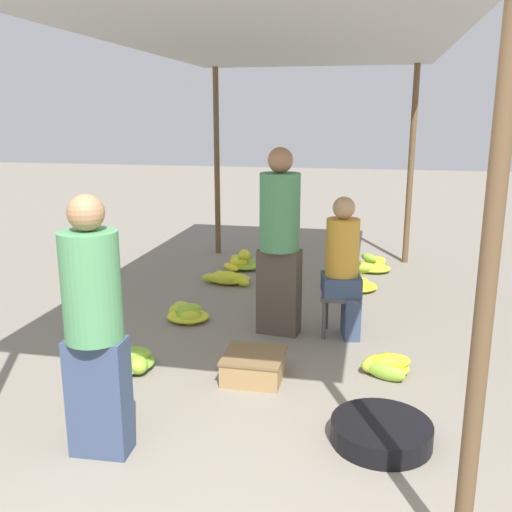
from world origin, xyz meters
name	(u,v)px	position (x,y,z in m)	size (l,w,h in m)	color
canopy_post_front_right	(487,287)	(1.35, 0.30, 1.32)	(0.08, 0.08, 2.64)	brown
canopy_post_back_left	(217,163)	(-1.35, 5.91, 1.32)	(0.08, 0.08, 2.64)	brown
canopy_post_back_right	(411,167)	(1.35, 5.91, 1.32)	(0.08, 0.08, 2.64)	brown
canopy_tarp	(278,36)	(0.00, 3.10, 2.66)	(3.10, 6.01, 0.04)	#B2B2B7
vendor_foreground	(94,325)	(-0.67, 0.79, 0.82)	(0.36, 0.35, 1.58)	#384766
stool	(340,302)	(0.63, 3.00, 0.32)	(0.34, 0.34, 0.40)	#4C4C4C
vendor_seated	(344,265)	(0.65, 3.00, 0.67)	(0.40, 0.40, 1.30)	#384766
basin_black	(381,432)	(1.00, 1.24, 0.07)	(0.63, 0.63, 0.14)	black
banana_pile_left_0	(124,359)	(-1.04, 1.91, 0.08)	(0.60, 0.51, 0.28)	#86BA34
banana_pile_left_1	(243,262)	(-0.78, 5.11, 0.09)	(0.55, 0.56, 0.26)	#93BF32
banana_pile_left_2	(186,314)	(-0.90, 3.06, 0.07)	(0.45, 0.43, 0.18)	yellow
banana_pile_left_3	(227,278)	(-0.83, 4.41, 0.06)	(0.64, 0.46, 0.15)	yellow
banana_pile_right_0	(356,284)	(0.73, 4.44, 0.08)	(0.52, 0.46, 0.25)	#7CB636
banana_pile_right_1	(386,365)	(1.04, 2.25, 0.07)	(0.43, 0.41, 0.18)	#A8C82E
banana_pile_right_2	(370,265)	(0.88, 5.30, 0.08)	(0.54, 0.47, 0.24)	#A0C42F
crate_near	(254,366)	(0.03, 1.95, 0.10)	(0.46, 0.46, 0.20)	#9E7A4C
shopper_walking_mid	(280,240)	(0.06, 2.95, 0.90)	(0.41, 0.41, 1.73)	#4C4238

